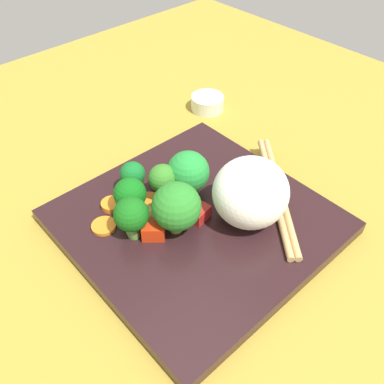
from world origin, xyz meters
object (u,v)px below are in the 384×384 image
(broccoli_floret_1, at_px, (163,179))
(chopstick_pair, at_px, (277,192))
(rice_mound, at_px, (251,193))
(carrot_slice_3, at_px, (149,202))
(square_plate, at_px, (196,221))
(sauce_cup, at_px, (207,103))

(broccoli_floret_1, relative_size, chopstick_pair, 0.31)
(broccoli_floret_1, height_order, chopstick_pair, broccoli_floret_1)
(rice_mound, height_order, carrot_slice_3, rice_mound)
(square_plate, distance_m, broccoli_floret_1, 0.06)
(square_plate, height_order, chopstick_pair, chopstick_pair)
(chopstick_pair, xyz_separation_m, sauce_cup, (-0.21, 0.09, -0.01))
(sauce_cup, bearing_deg, broccoli_floret_1, -57.22)
(square_plate, relative_size, chopstick_pair, 1.65)
(broccoli_floret_1, distance_m, chopstick_pair, 0.14)
(rice_mound, distance_m, carrot_slice_3, 0.12)
(square_plate, relative_size, broccoli_floret_1, 5.32)
(chopstick_pair, bearing_deg, carrot_slice_3, 93.91)
(rice_mound, bearing_deg, broccoli_floret_1, -149.75)
(square_plate, xyz_separation_m, sauce_cup, (-0.17, 0.19, 0.00))
(rice_mound, bearing_deg, chopstick_pair, 91.44)
(carrot_slice_3, distance_m, sauce_cup, 0.25)
(sauce_cup, bearing_deg, carrot_slice_3, -60.75)
(broccoli_floret_1, relative_size, sauce_cup, 0.99)
(chopstick_pair, bearing_deg, sauce_cup, 17.77)
(square_plate, distance_m, rice_mound, 0.08)
(broccoli_floret_1, bearing_deg, square_plate, 10.83)
(square_plate, distance_m, chopstick_pair, 0.11)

